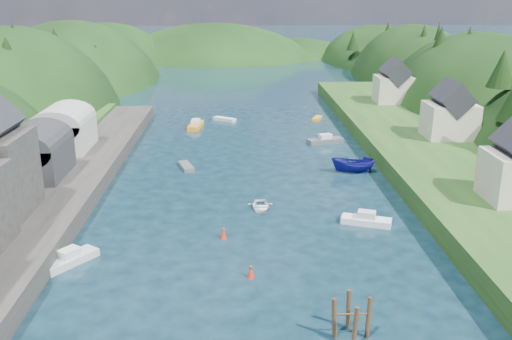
{
  "coord_description": "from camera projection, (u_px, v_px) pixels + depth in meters",
  "views": [
    {
      "loc": [
        -2.07,
        -32.41,
        23.34
      ],
      "look_at": [
        0.0,
        28.0,
        4.0
      ],
      "focal_mm": 40.0,
      "sensor_mm": 36.0,
      "label": 1
    }
  ],
  "objects": [
    {
      "name": "terrace_right",
      "position": [
        439.0,
        161.0,
        76.56
      ],
      "size": [
        16.0,
        120.0,
        2.4
      ],
      "primitive_type": "cube",
      "color": "#234719",
      "rests_on": "ground"
    },
    {
      "name": "boat_sheds",
      "position": [
        50.0,
        136.0,
        72.7
      ],
      "size": [
        7.0,
        21.0,
        7.5
      ],
      "color": "#2D2D30",
      "rests_on": "quay_left"
    },
    {
      "name": "moored_boats",
      "position": [
        261.0,
        222.0,
        57.97
      ],
      "size": [
        35.37,
        90.56,
        2.21
      ],
      "color": "silver",
      "rests_on": "ground"
    },
    {
      "name": "right_bank_cottages",
      "position": [
        443.0,
        114.0,
        83.17
      ],
      "size": [
        9.0,
        59.24,
        8.41
      ],
      "color": "beige",
      "rests_on": "terrace_right"
    },
    {
      "name": "hill_trees",
      "position": [
        257.0,
        64.0,
        96.2
      ],
      "size": [
        90.2,
        148.69,
        12.18
      ],
      "color": "black",
      "rests_on": "ground"
    },
    {
      "name": "channel_buoy_near",
      "position": [
        251.0,
        272.0,
        48.06
      ],
      "size": [
        0.7,
        0.7,
        1.1
      ],
      "color": "red",
      "rests_on": "ground"
    },
    {
      "name": "hillside_right",
      "position": [
        474.0,
        150.0,
        113.15
      ],
      "size": [
        36.0,
        245.56,
        48.0
      ],
      "color": "black",
      "rests_on": "ground"
    },
    {
      "name": "piling_cluster_far",
      "position": [
        351.0,
        321.0,
        39.6
      ],
      "size": [
        2.83,
        2.68,
        3.63
      ],
      "color": "#382314",
      "rests_on": "ground"
    },
    {
      "name": "channel_buoy_far",
      "position": [
        223.0,
        234.0,
        55.59
      ],
      "size": [
        0.7,
        0.7,
        1.1
      ],
      "color": "red",
      "rests_on": "ground"
    },
    {
      "name": "far_hills",
      "position": [
        246.0,
        86.0,
        207.0
      ],
      "size": [
        103.0,
        68.0,
        44.0
      ],
      "color": "black",
      "rests_on": "ground"
    },
    {
      "name": "ground",
      "position": [
        251.0,
        151.0,
        85.63
      ],
      "size": [
        600.0,
        600.0,
        0.0
      ],
      "primitive_type": "plane",
      "color": "black",
      "rests_on": "ground"
    },
    {
      "name": "hillside_left",
      "position": [
        16.0,
        158.0,
        110.4
      ],
      "size": [
        44.0,
        245.56,
        52.0
      ],
      "color": "black",
      "rests_on": "ground"
    },
    {
      "name": "quay_left",
      "position": [
        15.0,
        226.0,
        55.98
      ],
      "size": [
        12.0,
        110.0,
        2.0
      ],
      "primitive_type": "cube",
      "color": "#2D2B28",
      "rests_on": "ground"
    }
  ]
}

